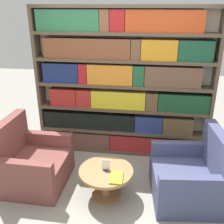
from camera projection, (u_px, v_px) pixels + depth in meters
name	position (u px, v px, depth m)	size (l,w,h in m)	color
ground_plane	(110.00, 207.00, 3.33)	(14.00, 14.00, 0.00)	gray
bookshelf	(122.00, 85.00, 4.17)	(2.80, 0.30, 2.38)	silver
armchair_left	(32.00, 164.00, 3.68)	(0.86, 0.92, 0.94)	brown
armchair_right	(190.00, 177.00, 3.40)	(0.95, 1.00, 0.94)	#42476B
coffee_table	(106.00, 177.00, 3.41)	(0.70, 0.70, 0.41)	olive
table_sign	(106.00, 166.00, 3.34)	(0.10, 0.06, 0.16)	black
stray_book	(116.00, 177.00, 3.20)	(0.17, 0.26, 0.02)	gold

